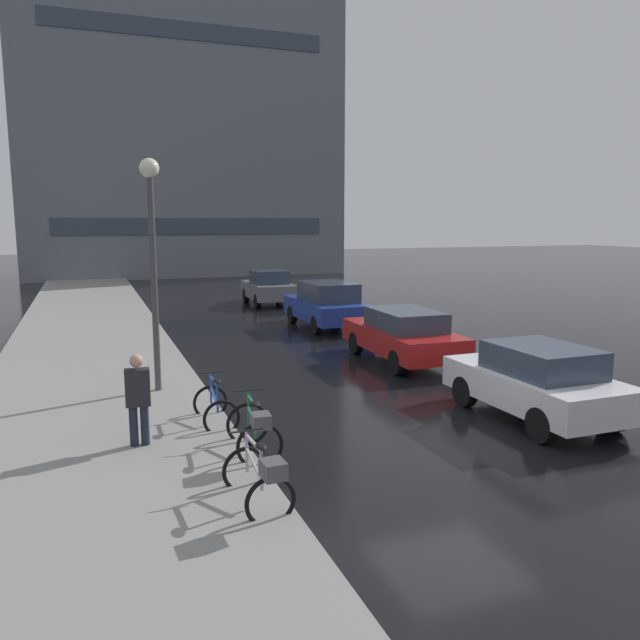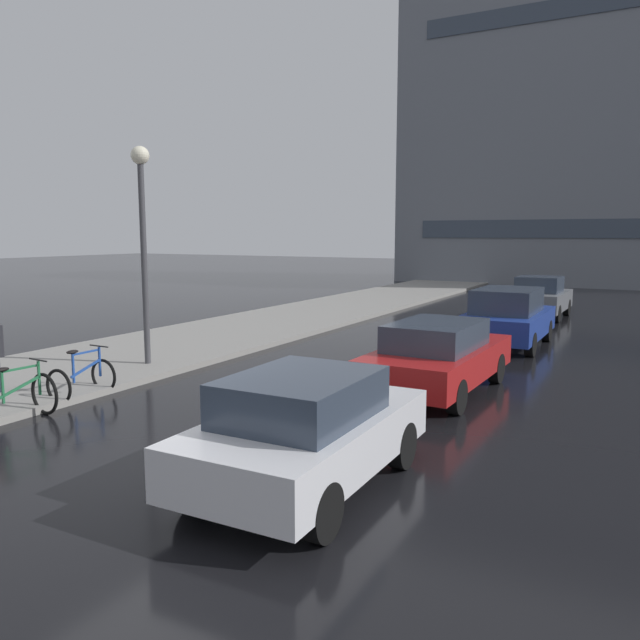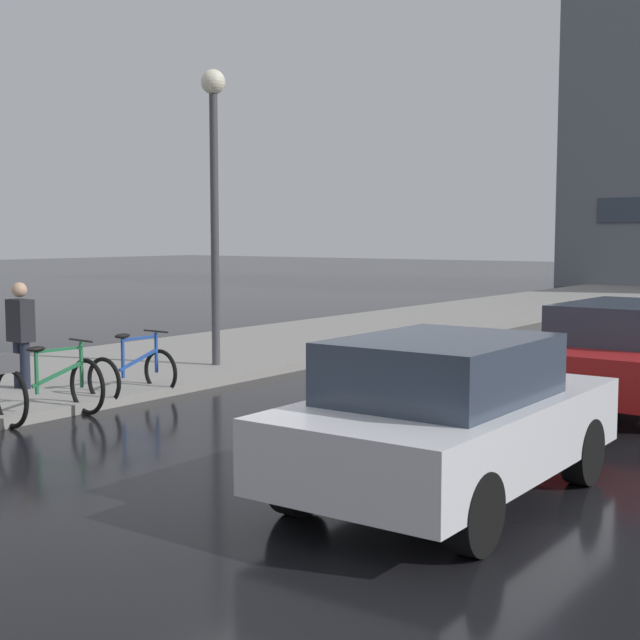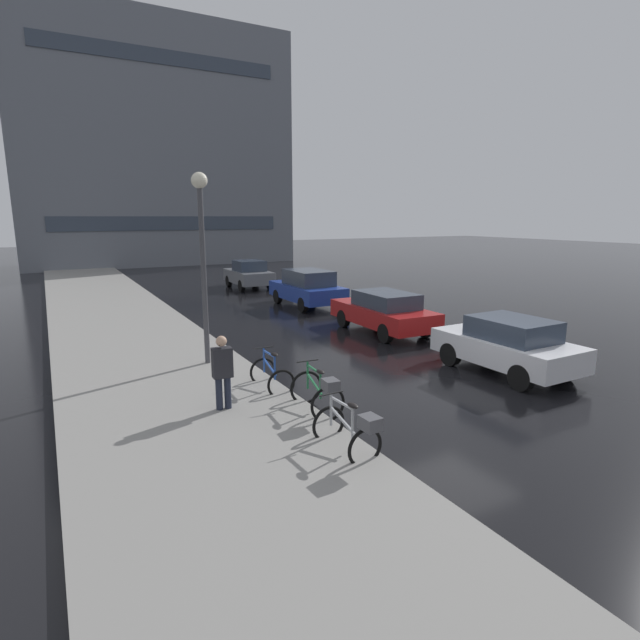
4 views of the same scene
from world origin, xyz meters
name	(u,v)px [view 4 (image 4 of 4)]	position (x,y,z in m)	size (l,w,h in m)	color
ground_plane	(455,390)	(0.00, 0.00, 0.00)	(140.00, 140.00, 0.00)	black
sidewalk_kerb	(126,331)	(-6.00, 10.00, 0.07)	(4.80, 60.00, 0.14)	gray
bicycle_nearest	(351,430)	(-3.97, -1.67, 0.50)	(0.74, 1.46, 0.98)	black
bicycle_second	(319,392)	(-3.56, 0.22, 0.50)	(0.84, 1.46, 1.02)	black
bicycle_third	(272,375)	(-3.85, 2.03, 0.39)	(0.68, 1.13, 0.98)	black
car_white	(508,345)	(2.14, 0.36, 0.76)	(1.89, 3.79, 1.48)	silver
car_red	(384,311)	(2.09, 5.77, 0.75)	(1.95, 4.44, 1.45)	#AD1919
car_blue	(307,288)	(2.16, 11.79, 0.84)	(1.98, 4.26, 1.65)	navy
car_grey	(249,274)	(1.91, 18.59, 0.79)	(1.94, 3.76, 1.58)	slate
pedestrian	(223,371)	(-5.29, 1.18, 0.95)	(0.41, 0.27, 1.69)	#1E2333
streetlamp	(202,238)	(-4.63, 4.61, 3.50)	(0.42, 0.42, 5.15)	#424247
building_facade_main	(156,148)	(0.96, 37.12, 9.67)	(21.79, 7.70, 19.34)	slate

